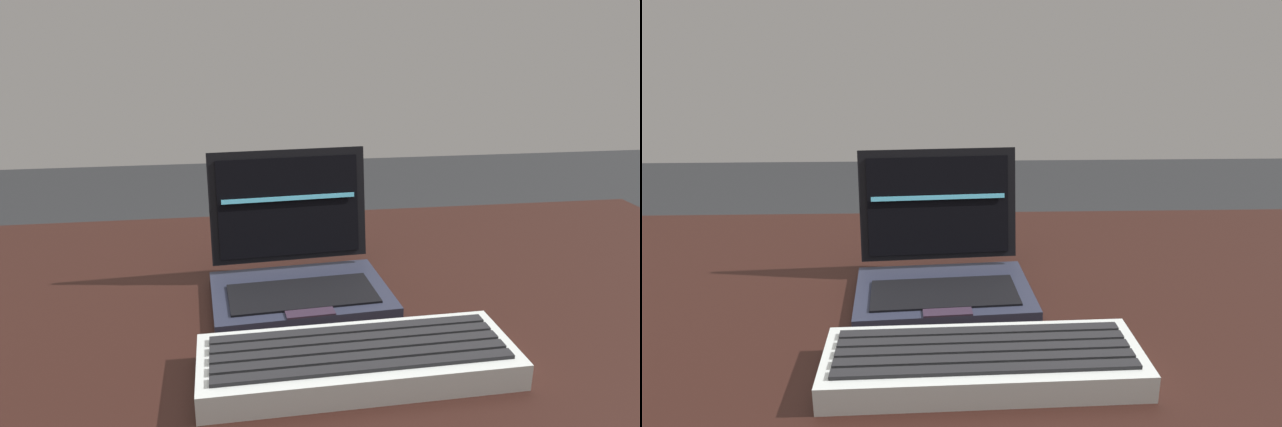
# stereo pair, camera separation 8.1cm
# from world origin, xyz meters

# --- Properties ---
(desk) EXTENTS (1.63, 0.77, 0.74)m
(desk) POSITION_xyz_m (0.00, 0.00, 0.64)
(desk) COLOR black
(desk) RESTS_ON ground
(laptop_front) EXTENTS (0.25, 0.21, 0.19)m
(laptop_front) POSITION_xyz_m (0.08, 0.02, 0.78)
(laptop_front) COLOR #232738
(laptop_front) RESTS_ON desk
(external_keyboard) EXTENTS (0.35, 0.13, 0.03)m
(external_keyboard) POSITION_xyz_m (0.12, -0.19, 0.76)
(external_keyboard) COLOR #BBC1BD
(external_keyboard) RESTS_ON desk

